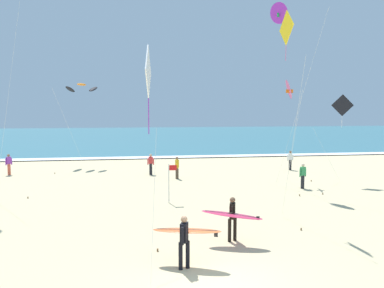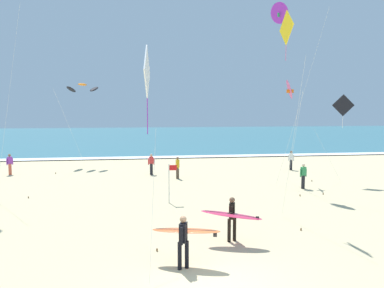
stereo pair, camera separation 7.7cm
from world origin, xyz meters
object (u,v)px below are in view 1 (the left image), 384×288
(surfer_lead, at_px, (185,235))
(bystander_purple_top, at_px, (9,164))
(kite_diamond_charcoal_far, at_px, (342,107))
(bystander_white_top, at_px, (290,160))
(surfer_trailing, at_px, (232,215))
(lifeguard_flag, at_px, (170,180))
(kite_arc_amber_mid, at_px, (82,88))
(kite_diamond_golden_close, at_px, (287,32))
(bystander_yellow_top, at_px, (177,168))
(kite_delta_violet_low, at_px, (280,14))
(bystander_green_top, at_px, (303,176))
(kite_delta_rose_near, at_px, (290,89))
(kite_diamond_ivory_high, at_px, (148,78))
(bystander_red_top, at_px, (151,164))

(surfer_lead, height_order, bystander_purple_top, surfer_lead)
(kite_diamond_charcoal_far, xyz_separation_m, bystander_purple_top, (-23.33, 6.11, -4.31))
(bystander_white_top, bearing_deg, surfer_trailing, -119.51)
(surfer_lead, bearing_deg, lifeguard_flag, 88.71)
(kite_arc_amber_mid, bearing_deg, kite_diamond_golden_close, -57.24)
(kite_diamond_charcoal_far, height_order, bystander_yellow_top, kite_diamond_charcoal_far)
(kite_diamond_charcoal_far, height_order, kite_delta_violet_low, kite_delta_violet_low)
(surfer_lead, relative_size, kite_diamond_charcoal_far, 0.39)
(surfer_lead, xyz_separation_m, kite_arc_amber_mid, (-6.32, 22.63, 5.77))
(bystander_green_top, relative_size, lifeguard_flag, 0.76)
(bystander_green_top, bearing_deg, kite_delta_rose_near, 90.14)
(kite_diamond_ivory_high, height_order, lifeguard_flag, kite_diamond_ivory_high)
(surfer_lead, relative_size, lifeguard_flag, 1.10)
(surfer_lead, xyz_separation_m, bystander_yellow_top, (1.26, 14.93, -0.23))
(surfer_lead, bearing_deg, bystander_purple_top, 121.49)
(bystander_green_top, xyz_separation_m, bystander_yellow_top, (-7.48, 4.39, 0.00))
(lifeguard_flag, bearing_deg, bystander_white_top, 41.27)
(surfer_trailing, xyz_separation_m, lifeguard_flag, (-1.81, 6.25, 0.22))
(kite_diamond_golden_close, bearing_deg, bystander_yellow_top, 111.00)
(kite_delta_rose_near, distance_m, kite_diamond_golden_close, 9.15)
(surfer_trailing, xyz_separation_m, kite_diamond_ivory_high, (-3.14, -3.16, 4.81))
(bystander_green_top, height_order, bystander_red_top, same)
(kite_delta_violet_low, bearing_deg, kite_diamond_charcoal_far, 6.77)
(kite_diamond_charcoal_far, relative_size, bystander_green_top, 3.76)
(lifeguard_flag, bearing_deg, kite_delta_violet_low, 25.78)
(surfer_trailing, height_order, kite_diamond_charcoal_far, kite_diamond_charcoal_far)
(bystander_green_top, xyz_separation_m, bystander_white_top, (2.08, 6.91, 0.00))
(lifeguard_flag, bearing_deg, kite_diamond_charcoal_far, 18.71)
(kite_diamond_golden_close, distance_m, bystander_yellow_top, 13.25)
(kite_delta_violet_low, height_order, bystander_red_top, kite_delta_violet_low)
(surfer_lead, bearing_deg, bystander_white_top, 58.22)
(kite_diamond_golden_close, relative_size, bystander_purple_top, 5.89)
(surfer_trailing, bearing_deg, bystander_red_top, 99.65)
(bystander_green_top, height_order, lifeguard_flag, lifeguard_flag)
(bystander_red_top, bearing_deg, kite_diamond_ivory_high, -91.85)
(kite_diamond_charcoal_far, distance_m, lifeguard_flag, 13.20)
(bystander_purple_top, height_order, bystander_yellow_top, same)
(kite_diamond_ivory_high, height_order, bystander_purple_top, kite_diamond_ivory_high)
(kite_arc_amber_mid, height_order, bystander_yellow_top, kite_arc_amber_mid)
(bystander_yellow_top, bearing_deg, kite_delta_rose_near, -14.86)
(kite_diamond_charcoal_far, height_order, kite_diamond_golden_close, kite_diamond_golden_close)
(kite_diamond_golden_close, bearing_deg, lifeguard_flag, 146.23)
(surfer_lead, bearing_deg, kite_delta_rose_near, 56.00)
(kite_diamond_ivory_high, xyz_separation_m, bystander_purple_top, (-10.05, 19.57, -5.04))
(kite_diamond_golden_close, xyz_separation_m, bystander_purple_top, (-16.34, 13.47, -7.60))
(kite_arc_amber_mid, distance_m, kite_diamond_golden_close, 21.25)
(surfer_lead, distance_m, kite_delta_rose_near, 16.48)
(bystander_purple_top, bearing_deg, kite_delta_rose_near, -14.96)
(bystander_yellow_top, bearing_deg, kite_diamond_charcoal_far, -14.25)
(lifeguard_flag, bearing_deg, bystander_green_top, 15.79)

